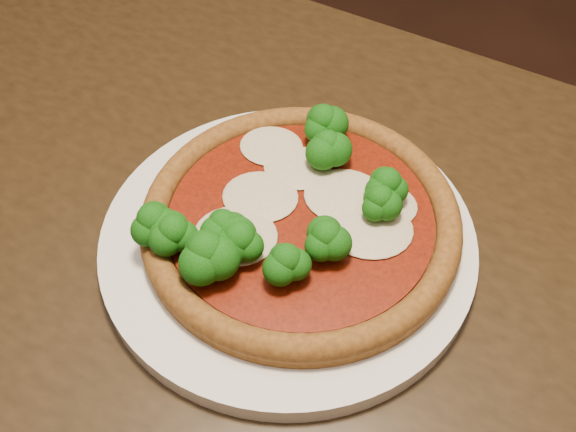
# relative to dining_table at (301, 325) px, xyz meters

# --- Properties ---
(floor) EXTENTS (4.00, 4.00, 0.00)m
(floor) POSITION_rel_dining_table_xyz_m (-0.23, 0.14, -0.65)
(floor) COLOR black
(floor) RESTS_ON ground
(dining_table) EXTENTS (1.38, 1.08, 0.75)m
(dining_table) POSITION_rel_dining_table_xyz_m (0.00, 0.00, 0.00)
(dining_table) COLOR black
(dining_table) RESTS_ON floor
(plate) EXTENTS (0.32, 0.32, 0.02)m
(plate) POSITION_rel_dining_table_xyz_m (-0.02, 0.02, 0.11)
(plate) COLOR silver
(plate) RESTS_ON dining_table
(pizza) EXTENTS (0.27, 0.27, 0.06)m
(pizza) POSITION_rel_dining_table_xyz_m (-0.01, 0.02, 0.14)
(pizza) COLOR brown
(pizza) RESTS_ON plate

